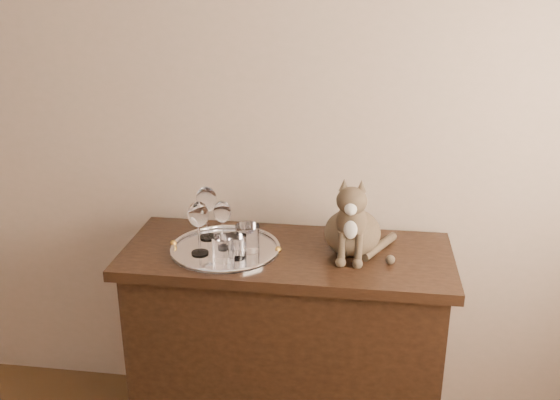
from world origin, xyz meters
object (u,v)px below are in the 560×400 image
at_px(tray, 225,250).
at_px(tumbler_c, 248,238).
at_px(sideboard, 286,350).
at_px(tumbler_b, 224,248).
at_px(cat, 353,212).
at_px(tumbler_a, 236,246).
at_px(wine_glass_c, 199,228).
at_px(wine_glass_a, 207,213).
at_px(wine_glass_d, 223,223).

distance_m(tray, tumbler_c, 0.10).
height_order(sideboard, tumbler_b, tumbler_b).
bearing_deg(cat, tumbler_c, -168.85).
xyz_separation_m(tray, tumbler_a, (0.05, -0.06, 0.05)).
xyz_separation_m(wine_glass_c, tumbler_b, (0.10, -0.04, -0.06)).
bearing_deg(wine_glass_a, tumbler_c, -28.02).
bearing_deg(wine_glass_c, tumbler_b, -22.13).
bearing_deg(sideboard, tray, -172.31).
xyz_separation_m(wine_glass_d, tumbler_a, (0.07, -0.10, -0.04)).
bearing_deg(tumbler_a, wine_glass_d, 125.71).
distance_m(wine_glass_a, wine_glass_d, 0.09).
height_order(wine_glass_c, tumbler_c, wine_glass_c).
xyz_separation_m(wine_glass_a, cat, (0.54, -0.03, 0.05)).
bearing_deg(tumbler_a, tray, 131.38).
relative_size(tumbler_a, tumbler_c, 0.85).
height_order(wine_glass_c, cat, cat).
bearing_deg(wine_glass_d, tray, -66.34).
distance_m(wine_glass_c, tumbler_c, 0.18).
relative_size(wine_glass_a, wine_glass_c, 1.03).
bearing_deg(tumbler_c, tumbler_a, -116.06).
height_order(tray, tumbler_c, tumbler_c).
relative_size(wine_glass_d, tumbler_b, 1.96).
bearing_deg(tray, tumbler_c, -0.66).
distance_m(tumbler_b, cat, 0.48).
bearing_deg(cat, tumbler_b, -159.36).
distance_m(tumbler_a, tumbler_c, 0.07).
xyz_separation_m(tumbler_b, cat, (0.44, 0.14, 0.10)).
height_order(tumbler_b, tumbler_c, tumbler_c).
bearing_deg(wine_glass_a, tumbler_b, -60.31).
relative_size(tumbler_c, cat, 0.31).
height_order(wine_glass_a, tumbler_a, wine_glass_a).
relative_size(tray, tumbler_a, 4.81).
xyz_separation_m(wine_glass_a, tumbler_a, (0.14, -0.15, -0.06)).
bearing_deg(wine_glass_d, tumbler_c, -20.16).
distance_m(wine_glass_c, tumbler_b, 0.12).
height_order(tumbler_c, cat, cat).
xyz_separation_m(sideboard, wine_glass_a, (-0.31, 0.06, 0.54)).
bearing_deg(tumbler_c, wine_glass_d, 159.84).
distance_m(tumbler_c, cat, 0.39).
bearing_deg(wine_glass_d, tumbler_b, -76.42).
bearing_deg(tumbler_a, tumbler_c, 63.94).
bearing_deg(tumbler_a, tumbler_b, -144.66).
xyz_separation_m(sideboard, wine_glass_c, (-0.30, -0.08, 0.53)).
distance_m(tray, tumbler_a, 0.09).
xyz_separation_m(wine_glass_c, tumbler_c, (0.17, 0.05, -0.05)).
bearing_deg(tumbler_c, wine_glass_c, -163.56).
bearing_deg(wine_glass_d, tumbler_a, -54.29).
xyz_separation_m(wine_glass_c, cat, (0.54, 0.11, 0.05)).
bearing_deg(wine_glass_a, tray, -45.79).
relative_size(tumbler_b, cat, 0.28).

